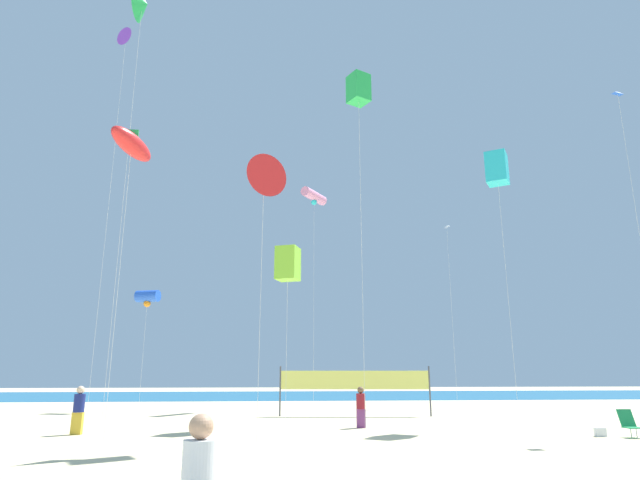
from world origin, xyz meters
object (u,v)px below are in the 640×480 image
object	(u,v)px
kite_lime_box	(288,264)
kite_red_inflatable	(132,144)
beachgoer_maroon_shirt	(361,406)
kite_red_delta	(264,177)
kite_blue_diamond	(620,108)
folding_beach_chair	(629,423)
beachgoer_navy_shirt	(79,408)
kite_cyan_box	(497,169)
kite_pink_tube	(314,197)
kite_white_diamond	(447,233)
kite_green_delta	(142,4)
kite_violet_delta	(126,39)
kite_green_box	(358,89)
beach_handbag	(600,432)
volleyball_net	(355,382)
kite_blue_tube	(148,297)

from	to	relation	value
kite_lime_box	kite_red_inflatable	bearing A→B (deg)	-141.00
beachgoer_maroon_shirt	kite_red_inflatable	bearing A→B (deg)	-12.71
kite_red_delta	kite_red_inflatable	size ratio (longest dim) A/B	0.92
kite_lime_box	kite_blue_diamond	bearing A→B (deg)	-6.82
beachgoer_maroon_shirt	kite_red_inflatable	size ratio (longest dim) A/B	0.15
folding_beach_chair	beachgoer_navy_shirt	bearing A→B (deg)	133.42
kite_lime_box	kite_cyan_box	world-z (taller)	kite_cyan_box
kite_pink_tube	kite_white_diamond	bearing A→B (deg)	9.28
kite_white_diamond	kite_green_delta	bearing A→B (deg)	-143.71
beachgoer_maroon_shirt	kite_blue_diamond	distance (m)	17.65
kite_violet_delta	kite_pink_tube	distance (m)	14.59
kite_lime_box	kite_pink_tube	size ratio (longest dim) A/B	0.53
kite_cyan_box	folding_beach_chair	bearing A→B (deg)	-70.99
kite_green_box	kite_pink_tube	bearing A→B (deg)	93.31
kite_red_delta	kite_lime_box	bearing A→B (deg)	78.08
beach_handbag	kite_blue_diamond	distance (m)	14.48
volleyball_net	kite_red_delta	xyz separation A→B (m)	(-4.51, -9.39, 7.16)
folding_beach_chair	volleyball_net	xyz separation A→B (m)	(-7.97, 9.16, 1.16)
volleyball_net	kite_green_box	xyz separation A→B (m)	(-0.79, -7.65, 11.79)
volleyball_net	kite_violet_delta	bearing A→B (deg)	-177.61
volleyball_net	kite_blue_diamond	size ratio (longest dim) A/B	0.51
beach_handbag	kite_pink_tube	size ratio (longest dim) A/B	0.03
folding_beach_chair	kite_blue_tube	world-z (taller)	kite_blue_tube
kite_green_box	kite_blue_diamond	size ratio (longest dim) A/B	0.96
kite_blue_tube	beachgoer_maroon_shirt	bearing A→B (deg)	-43.21
kite_violet_delta	kite_blue_tube	world-z (taller)	kite_violet_delta
folding_beach_chair	kite_white_diamond	world-z (taller)	kite_white_diamond
kite_red_inflatable	kite_white_diamond	world-z (taller)	kite_white_diamond
kite_red_inflatable	kite_blue_diamond	world-z (taller)	kite_blue_diamond
kite_red_inflatable	folding_beach_chair	bearing A→B (deg)	0.46
volleyball_net	folding_beach_chair	bearing A→B (deg)	-48.99
folding_beach_chair	beach_handbag	bearing A→B (deg)	124.56
kite_blue_diamond	kite_pink_tube	world-z (taller)	kite_blue_diamond
kite_white_diamond	beachgoer_maroon_shirt	bearing A→B (deg)	-122.43
beach_handbag	kite_green_delta	xyz separation A→B (m)	(-17.48, 3.37, 18.39)
beachgoer_maroon_shirt	kite_blue_diamond	xyz separation A→B (m)	(11.98, -1.08, 12.92)
kite_white_diamond	kite_lime_box	bearing A→B (deg)	-132.12
beachgoer_maroon_shirt	kite_pink_tube	bearing A→B (deg)	-121.98
folding_beach_chair	kite_violet_delta	world-z (taller)	kite_violet_delta
kite_blue_diamond	kite_blue_tube	xyz separation A→B (m)	(-23.04, 11.47, -7.30)
beachgoer_maroon_shirt	kite_pink_tube	world-z (taller)	kite_pink_tube
kite_pink_tube	kite_green_delta	distance (m)	15.64
beachgoer_navy_shirt	kite_pink_tube	world-z (taller)	kite_pink_tube
beach_handbag	kite_lime_box	size ratio (longest dim) A/B	0.05
volleyball_net	kite_red_delta	size ratio (longest dim) A/B	0.78
beachgoer_navy_shirt	volleyball_net	distance (m)	12.85
volleyball_net	kite_red_inflatable	distance (m)	15.46
beachgoer_navy_shirt	kite_lime_box	xyz separation A→B (m)	(7.34, 2.10, 5.76)
volleyball_net	kite_red_inflatable	size ratio (longest dim) A/B	0.72
kite_red_inflatable	kite_blue_diamond	size ratio (longest dim) A/B	0.71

